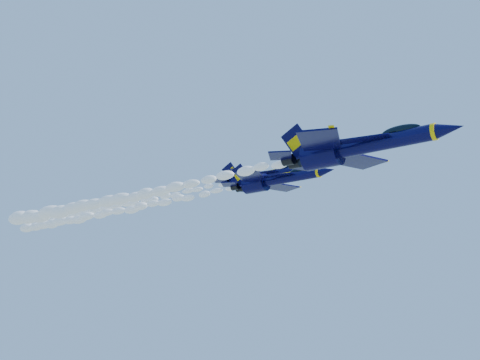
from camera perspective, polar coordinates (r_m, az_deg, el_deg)
The scene contains 6 objects.
jet_lead at distance 52.40m, azimuth 12.18°, elevation 3.45°, with size 17.62×14.45×6.55m.
smoke_trail_jet_lead at distance 71.19m, azimuth -12.35°, elevation -1.85°, with size 49.96×2.25×2.02m, color white.
jet_second at distance 68.82m, azimuth 3.74°, elevation 0.03°, with size 14.89×12.22×5.53m.
smoke_trail_jet_second at distance 89.03m, azimuth -13.55°, elevation -3.35°, with size 49.96×1.90×1.71m, color white.
jet_third at distance 80.05m, azimuth 2.26°, elevation 0.39°, with size 15.44×12.67×5.74m.
smoke_trail_jet_third at distance 100.47m, azimuth -12.87°, elevation -2.71°, with size 49.96×1.97×1.77m, color white.
Camera 1 is at (40.04, -57.05, 133.09)m, focal length 40.00 mm.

